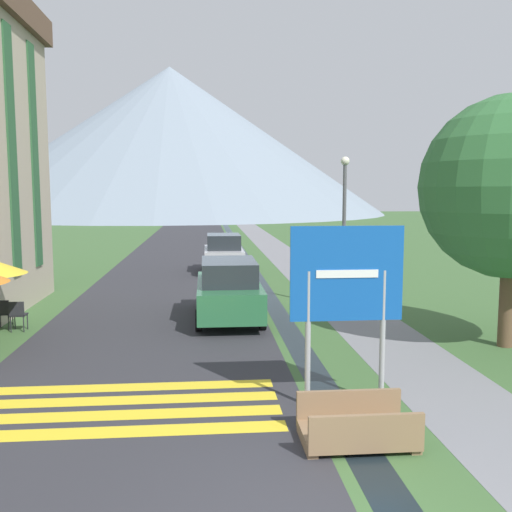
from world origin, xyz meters
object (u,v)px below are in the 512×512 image
(cafe_chair_far_left, at_px, (3,312))
(streetlamp, at_px, (344,219))
(footbridge, at_px, (357,428))
(cafe_chair_far_right, at_px, (18,313))
(parked_car_near, at_px, (229,290))
(tree_by_path, at_px, (512,187))
(parked_car_far, at_px, (224,253))
(road_sign, at_px, (347,288))

(cafe_chair_far_left, bearing_deg, streetlamp, 31.65)
(footbridge, xyz_separation_m, cafe_chair_far_right, (-7.42, 7.65, 0.29))
(parked_car_near, distance_m, cafe_chair_far_left, 6.34)
(cafe_chair_far_left, relative_size, tree_by_path, 0.14)
(cafe_chair_far_right, bearing_deg, parked_car_near, 21.17)
(footbridge, distance_m, parked_car_far, 18.73)
(parked_car_near, xyz_separation_m, cafe_chair_far_right, (-5.82, -0.96, -0.40))
(cafe_chair_far_left, bearing_deg, footbridge, -24.38)
(parked_car_far, height_order, cafe_chair_far_left, parked_car_far)
(parked_car_far, bearing_deg, tree_by_path, -64.40)
(cafe_chair_far_right, relative_size, cafe_chair_far_left, 1.00)
(tree_by_path, bearing_deg, cafe_chair_far_right, 168.20)
(road_sign, distance_m, footbridge, 2.47)
(parked_car_far, bearing_deg, footbridge, -85.65)
(footbridge, relative_size, tree_by_path, 0.28)
(road_sign, bearing_deg, cafe_chair_far_right, 141.34)
(streetlamp, bearing_deg, footbridge, -102.52)
(footbridge, height_order, parked_car_far, parked_car_far)
(streetlamp, bearing_deg, cafe_chair_far_right, -167.08)
(road_sign, height_order, parked_car_near, road_sign)
(cafe_chair_far_left, height_order, streetlamp, streetlamp)
(footbridge, xyz_separation_m, streetlamp, (2.19, 9.85, 2.71))
(parked_car_near, relative_size, tree_by_path, 0.74)
(road_sign, height_order, tree_by_path, tree_by_path)
(parked_car_far, distance_m, streetlamp, 9.73)
(cafe_chair_far_right, bearing_deg, tree_by_path, 0.04)
(footbridge, bearing_deg, streetlamp, 77.48)
(parked_car_far, height_order, streetlamp, streetlamp)
(parked_car_near, height_order, tree_by_path, tree_by_path)
(road_sign, bearing_deg, cafe_chair_far_left, 141.96)
(parked_car_near, height_order, cafe_chair_far_left, parked_car_near)
(road_sign, bearing_deg, parked_car_far, 95.39)
(cafe_chair_far_right, xyz_separation_m, tree_by_path, (12.53, -2.62, 3.41))
(footbridge, height_order, tree_by_path, tree_by_path)
(parked_car_near, distance_m, cafe_chair_far_right, 5.91)
(streetlamp, distance_m, tree_by_path, 5.72)
(parked_car_near, distance_m, streetlamp, 4.47)
(cafe_chair_far_right, distance_m, tree_by_path, 13.25)
(streetlamp, height_order, tree_by_path, tree_by_path)
(tree_by_path, bearing_deg, parked_car_near, 151.97)
(parked_car_near, relative_size, cafe_chair_far_left, 5.32)
(cafe_chair_far_right, bearing_deg, streetlamp, 24.76)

